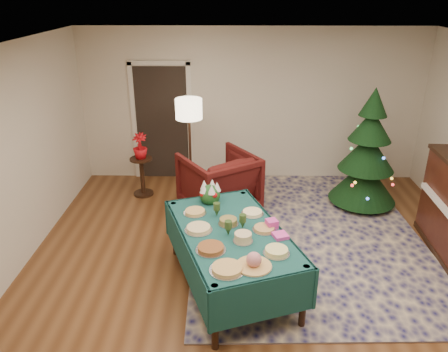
{
  "coord_description": "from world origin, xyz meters",
  "views": [
    {
      "loc": [
        -0.36,
        -4.05,
        3.28
      ],
      "look_at": [
        -0.45,
        1.29,
        0.96
      ],
      "focal_mm": 35.0,
      "sensor_mm": 36.0,
      "label": 1
    }
  ],
  "objects_px": {
    "buffet_table": "(231,242)",
    "gift_box": "(272,224)",
    "armchair": "(219,180)",
    "floor_lamp": "(189,115)",
    "potted_plant": "(140,151)",
    "side_table": "(142,177)",
    "christmas_tree": "(367,155)"
  },
  "relations": [
    {
      "from": "buffet_table",
      "to": "gift_box",
      "type": "bearing_deg",
      "value": 8.7
    },
    {
      "from": "gift_box",
      "to": "armchair",
      "type": "relative_size",
      "value": 0.12
    },
    {
      "from": "gift_box",
      "to": "floor_lamp",
      "type": "xyz_separation_m",
      "value": [
        -1.12,
        2.22,
        0.65
      ]
    },
    {
      "from": "gift_box",
      "to": "armchair",
      "type": "distance_m",
      "value": 2.01
    },
    {
      "from": "potted_plant",
      "to": "side_table",
      "type": "bearing_deg",
      "value": -90.0
    },
    {
      "from": "christmas_tree",
      "to": "floor_lamp",
      "type": "bearing_deg",
      "value": 177.65
    },
    {
      "from": "potted_plant",
      "to": "christmas_tree",
      "type": "relative_size",
      "value": 0.22
    },
    {
      "from": "floor_lamp",
      "to": "armchair",
      "type": "bearing_deg",
      "value": -35.95
    },
    {
      "from": "gift_box",
      "to": "side_table",
      "type": "bearing_deg",
      "value": 129.23
    },
    {
      "from": "armchair",
      "to": "side_table",
      "type": "relative_size",
      "value": 1.56
    },
    {
      "from": "buffet_table",
      "to": "side_table",
      "type": "distance_m",
      "value": 2.92
    },
    {
      "from": "potted_plant",
      "to": "armchair",
      "type": "bearing_deg",
      "value": -22.06
    },
    {
      "from": "gift_box",
      "to": "side_table",
      "type": "relative_size",
      "value": 0.18
    },
    {
      "from": "armchair",
      "to": "floor_lamp",
      "type": "bearing_deg",
      "value": -69.16
    },
    {
      "from": "gift_box",
      "to": "buffet_table",
      "type": "bearing_deg",
      "value": -171.3
    },
    {
      "from": "floor_lamp",
      "to": "side_table",
      "type": "relative_size",
      "value": 2.57
    },
    {
      "from": "gift_box",
      "to": "christmas_tree",
      "type": "xyz_separation_m",
      "value": [
        1.67,
        2.1,
        0.06
      ]
    },
    {
      "from": "gift_box",
      "to": "floor_lamp",
      "type": "height_order",
      "value": "floor_lamp"
    },
    {
      "from": "armchair",
      "to": "potted_plant",
      "type": "distance_m",
      "value": 1.44
    },
    {
      "from": "gift_box",
      "to": "potted_plant",
      "type": "bearing_deg",
      "value": 129.23
    },
    {
      "from": "buffet_table",
      "to": "christmas_tree",
      "type": "height_order",
      "value": "christmas_tree"
    },
    {
      "from": "potted_plant",
      "to": "buffet_table",
      "type": "bearing_deg",
      "value": -58.66
    },
    {
      "from": "gift_box",
      "to": "christmas_tree",
      "type": "height_order",
      "value": "christmas_tree"
    },
    {
      "from": "floor_lamp",
      "to": "side_table",
      "type": "bearing_deg",
      "value": 167.13
    },
    {
      "from": "buffet_table",
      "to": "potted_plant",
      "type": "bearing_deg",
      "value": 121.34
    },
    {
      "from": "floor_lamp",
      "to": "side_table",
      "type": "height_order",
      "value": "floor_lamp"
    },
    {
      "from": "gift_box",
      "to": "armchair",
      "type": "xyz_separation_m",
      "value": [
        -0.65,
        1.88,
        -0.29
      ]
    },
    {
      "from": "potted_plant",
      "to": "christmas_tree",
      "type": "xyz_separation_m",
      "value": [
        3.64,
        -0.31,
        0.08
      ]
    },
    {
      "from": "armchair",
      "to": "floor_lamp",
      "type": "distance_m",
      "value": 1.1
    },
    {
      "from": "buffet_table",
      "to": "potted_plant",
      "type": "relative_size",
      "value": 5.2
    },
    {
      "from": "side_table",
      "to": "potted_plant",
      "type": "relative_size",
      "value": 1.57
    },
    {
      "from": "buffet_table",
      "to": "potted_plant",
      "type": "distance_m",
      "value": 2.91
    }
  ]
}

